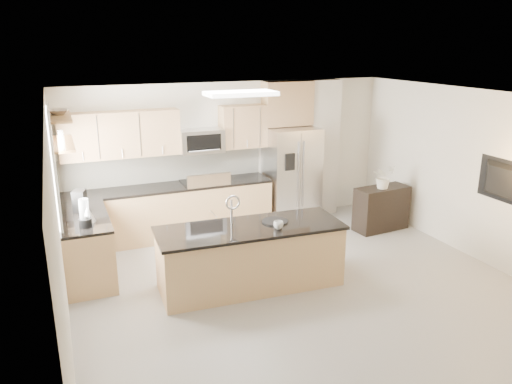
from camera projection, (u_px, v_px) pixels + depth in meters
name	position (u px, v px, depth m)	size (l,w,h in m)	color
floor	(313.00, 300.00, 6.57)	(6.50, 6.50, 0.00)	gray
ceiling	(321.00, 101.00, 5.82)	(6.00, 6.50, 0.02)	white
wall_back	(230.00, 154.00, 9.08)	(6.00, 0.02, 2.60)	silver
wall_left	(59.00, 241.00, 5.12)	(0.02, 6.50, 2.60)	silver
wall_right	(498.00, 182.00, 7.28)	(0.02, 6.50, 2.60)	silver
back_counter	(170.00, 211.00, 8.59)	(3.55, 0.66, 1.44)	tan
left_counter	(87.00, 247.00, 7.12)	(0.66, 1.50, 0.92)	tan
range	(205.00, 207.00, 8.81)	(0.76, 0.64, 1.14)	black
upper_cabinets	(159.00, 132.00, 8.31)	(3.50, 0.33, 0.75)	tan
microwave	(201.00, 141.00, 8.59)	(0.76, 0.40, 0.40)	silver
refrigerator	(291.00, 175.00, 9.25)	(0.92, 0.78, 1.78)	silver
partition_column	(322.00, 148.00, 9.61)	(0.60, 0.30, 2.60)	beige
window	(54.00, 168.00, 6.66)	(0.04, 1.15, 1.65)	white
shelf_lower	(62.00, 144.00, 6.71)	(0.30, 1.20, 0.04)	olive
shelf_upper	(59.00, 116.00, 6.61)	(0.30, 1.20, 0.04)	olive
ceiling_fixture	(241.00, 93.00, 7.11)	(1.00, 0.50, 0.06)	white
island	(250.00, 256.00, 6.85)	(2.57, 1.04, 1.30)	tan
credenza	(381.00, 208.00, 8.96)	(0.99, 0.41, 0.79)	black
cup	(278.00, 225.00, 6.63)	(0.13, 0.13, 0.11)	silver
platter	(275.00, 221.00, 6.89)	(0.36, 0.36, 0.02)	black
blender	(85.00, 215.00, 6.54)	(0.17, 0.17, 0.39)	black
kettle	(88.00, 214.00, 6.75)	(0.20, 0.20, 0.25)	silver
coffee_maker	(80.00, 201.00, 7.15)	(0.22, 0.24, 0.31)	black
bowl	(58.00, 111.00, 6.63)	(0.35, 0.35, 0.08)	silver
flower_vase	(384.00, 171.00, 8.71)	(0.58, 0.50, 0.64)	white
television	(505.00, 183.00, 7.06)	(1.08, 0.14, 0.62)	black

